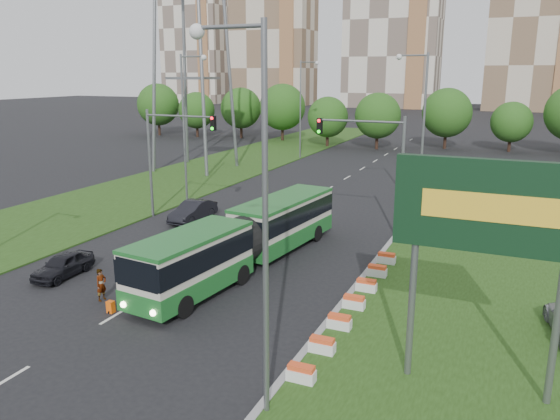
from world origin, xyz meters
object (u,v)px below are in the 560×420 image
at_px(articulated_bus, 245,238).
at_px(car_left_near, 63,265).
at_px(shopping_trolley, 111,307).
at_px(traffic_mast_median, 377,158).
at_px(billboard, 490,217).
at_px(traffic_mast_left, 167,147).
at_px(car_left_far, 193,211).
at_px(pedestrian, 101,285).

height_order(articulated_bus, car_left_near, articulated_bus).
bearing_deg(articulated_bus, shopping_trolley, -103.48).
bearing_deg(traffic_mast_median, billboard, -64.97).
bearing_deg(articulated_bus, billboard, -25.00).
bearing_deg(traffic_mast_left, billboard, -33.55).
height_order(car_left_far, pedestrian, pedestrian).
xyz_separation_m(traffic_mast_left, articulated_bus, (9.89, -7.12, -3.66)).
xyz_separation_m(articulated_bus, pedestrian, (-4.20, -6.87, -0.90)).
relative_size(car_left_far, pedestrian, 2.85).
height_order(traffic_mast_median, traffic_mast_left, same).
bearing_deg(car_left_far, shopping_trolley, -70.46).
xyz_separation_m(traffic_mast_median, pedestrian, (-9.47, -14.99, -4.56)).
bearing_deg(shopping_trolley, car_left_near, 155.98).
height_order(billboard, shopping_trolley, billboard).
height_order(traffic_mast_left, car_left_far, traffic_mast_left).
bearing_deg(car_left_far, car_left_near, -90.56).
xyz_separation_m(articulated_bus, shopping_trolley, (-2.88, -7.82, -1.42)).
height_order(billboard, car_left_far, billboard).
height_order(traffic_mast_median, pedestrian, traffic_mast_median).
xyz_separation_m(traffic_mast_median, shopping_trolley, (-8.15, -15.94, -5.08)).
bearing_deg(car_left_far, traffic_mast_median, 4.97).
bearing_deg(billboard, car_left_far, 144.00).
bearing_deg(car_left_near, shopping_trolley, -28.76).
relative_size(pedestrian, shopping_trolley, 2.89).
xyz_separation_m(car_left_far, shopping_trolley, (5.08, -14.97, -0.47)).
bearing_deg(traffic_mast_left, articulated_bus, -35.77).
bearing_deg(articulated_bus, car_left_far, 144.78).
relative_size(traffic_mast_left, car_left_near, 2.15).
bearing_deg(shopping_trolley, articulated_bus, 71.74).
bearing_deg(articulated_bus, traffic_mast_median, 63.76).
bearing_deg(traffic_mast_left, pedestrian, -67.87).
bearing_deg(car_left_near, car_left_far, 85.86).
relative_size(traffic_mast_median, car_left_far, 1.78).
relative_size(articulated_bus, car_left_near, 4.50).
bearing_deg(billboard, pedestrian, 176.58).
height_order(billboard, traffic_mast_median, same).
xyz_separation_m(car_left_near, shopping_trolley, (5.37, -2.62, -0.36)).
height_order(traffic_mast_median, shopping_trolley, traffic_mast_median).
relative_size(traffic_mast_median, car_left_near, 2.15).
xyz_separation_m(billboard, car_left_far, (-20.70, 15.04, -5.42)).
height_order(traffic_mast_left, articulated_bus, traffic_mast_left).
distance_m(car_left_near, pedestrian, 4.39).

